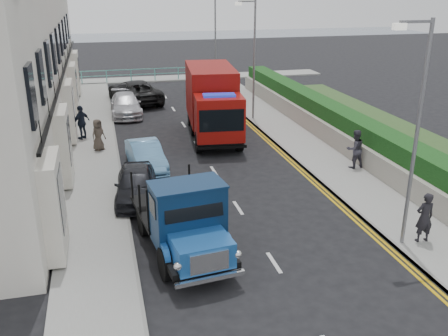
# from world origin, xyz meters

# --- Properties ---
(ground) EXTENTS (120.00, 120.00, 0.00)m
(ground) POSITION_xyz_m (0.00, 0.00, 0.00)
(ground) COLOR black
(ground) RESTS_ON ground
(pavement_west) EXTENTS (2.40, 38.00, 0.12)m
(pavement_west) POSITION_xyz_m (-5.20, 9.00, 0.06)
(pavement_west) COLOR gray
(pavement_west) RESTS_ON ground
(pavement_east) EXTENTS (2.60, 38.00, 0.12)m
(pavement_east) POSITION_xyz_m (5.30, 9.00, 0.06)
(pavement_east) COLOR gray
(pavement_east) RESTS_ON ground
(promenade) EXTENTS (30.00, 2.50, 0.12)m
(promenade) POSITION_xyz_m (0.00, 29.00, 0.06)
(promenade) COLOR gray
(promenade) RESTS_ON ground
(sea_plane) EXTENTS (120.00, 120.00, 0.00)m
(sea_plane) POSITION_xyz_m (0.00, 60.00, 0.00)
(sea_plane) COLOR #505E6D
(sea_plane) RESTS_ON ground
(garden_east) EXTENTS (1.45, 28.00, 1.75)m
(garden_east) POSITION_xyz_m (7.21, 9.00, 0.90)
(garden_east) COLOR #B2AD9E
(garden_east) RESTS_ON ground
(seafront_railing) EXTENTS (13.00, 0.08, 1.11)m
(seafront_railing) POSITION_xyz_m (0.00, 28.20, 0.58)
(seafront_railing) COLOR #59B2A5
(seafront_railing) RESTS_ON ground
(lamp_near) EXTENTS (1.23, 0.18, 7.00)m
(lamp_near) POSITION_xyz_m (4.18, -2.00, 4.00)
(lamp_near) COLOR slate
(lamp_near) RESTS_ON ground
(lamp_mid) EXTENTS (1.23, 0.18, 7.00)m
(lamp_mid) POSITION_xyz_m (4.18, 14.00, 4.00)
(lamp_mid) COLOR slate
(lamp_mid) RESTS_ON ground
(lamp_far) EXTENTS (1.23, 0.18, 7.00)m
(lamp_far) POSITION_xyz_m (4.18, 24.00, 4.00)
(lamp_far) COLOR slate
(lamp_far) RESTS_ON ground
(bedford_lorry) EXTENTS (2.64, 5.44, 2.48)m
(bedford_lorry) POSITION_xyz_m (-2.47, -1.11, 1.14)
(bedford_lorry) COLOR black
(bedford_lorry) RESTS_ON ground
(red_lorry) EXTENTS (3.08, 7.19, 3.66)m
(red_lorry) POSITION_xyz_m (1.17, 11.38, 1.95)
(red_lorry) COLOR black
(red_lorry) RESTS_ON ground
(parked_car_front) EXTENTS (1.94, 3.96, 1.30)m
(parked_car_front) POSITION_xyz_m (-3.60, 3.70, 0.65)
(parked_car_front) COLOR black
(parked_car_front) RESTS_ON ground
(parked_car_mid) EXTENTS (1.68, 3.84, 1.23)m
(parked_car_mid) POSITION_xyz_m (-2.88, 7.08, 0.61)
(parked_car_mid) COLOR #65A4D9
(parked_car_mid) RESTS_ON ground
(parked_car_rear) EXTENTS (1.90, 4.59, 1.33)m
(parked_car_rear) POSITION_xyz_m (-3.13, 17.15, 0.66)
(parked_car_rear) COLOR silver
(parked_car_rear) RESTS_ON ground
(seafront_car_left) EXTENTS (3.87, 6.16, 1.59)m
(seafront_car_left) POSITION_xyz_m (-2.30, 20.53, 0.79)
(seafront_car_left) COLOR black
(seafront_car_left) RESTS_ON ground
(seafront_car_right) EXTENTS (3.10, 5.18, 1.65)m
(seafront_car_right) POSITION_xyz_m (3.50, 22.12, 0.83)
(seafront_car_right) COLOR #ADADB1
(seafront_car_right) RESTS_ON ground
(pedestrian_east_near) EXTENTS (0.62, 0.41, 1.66)m
(pedestrian_east_near) POSITION_xyz_m (4.95, -2.07, 0.95)
(pedestrian_east_near) COLOR black
(pedestrian_east_near) RESTS_ON pavement_east
(pedestrian_east_far) EXTENTS (0.90, 0.74, 1.73)m
(pedestrian_east_far) POSITION_xyz_m (6.10, 4.65, 0.99)
(pedestrian_east_far) COLOR #36343F
(pedestrian_east_far) RESTS_ON pavement_east
(pedestrian_west_near) EXTENTS (1.06, 1.04, 1.79)m
(pedestrian_west_near) POSITION_xyz_m (-5.70, 12.12, 1.01)
(pedestrian_west_near) COLOR #1B2230
(pedestrian_west_near) RESTS_ON pavement_west
(pedestrian_west_far) EXTENTS (0.90, 0.86, 1.55)m
(pedestrian_west_far) POSITION_xyz_m (-4.90, 9.98, 0.90)
(pedestrian_west_far) COLOR #483D34
(pedestrian_west_far) RESTS_ON pavement_west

